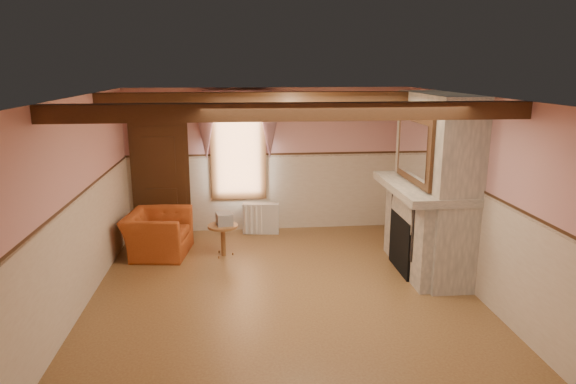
{
  "coord_description": "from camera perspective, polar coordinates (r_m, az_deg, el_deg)",
  "views": [
    {
      "loc": [
        -0.62,
        -6.9,
        3.19
      ],
      "look_at": [
        0.15,
        0.8,
        1.29
      ],
      "focal_mm": 32.0,
      "sensor_mm": 36.0,
      "label": 1
    }
  ],
  "objects": [
    {
      "name": "floor",
      "position": [
        7.63,
        -0.55,
        -10.93
      ],
      "size": [
        5.5,
        6.0,
        0.01
      ],
      "primitive_type": "cube",
      "color": "brown",
      "rests_on": "ground"
    },
    {
      "name": "ceiling_beam_back",
      "position": [
        8.14,
        -1.37,
        10.35
      ],
      "size": [
        5.5,
        0.18,
        0.2
      ],
      "primitive_type": "cube",
      "color": "black",
      "rests_on": "ceiling"
    },
    {
      "name": "radiator",
      "position": [
        10.03,
        -3.03,
        -2.95
      ],
      "size": [
        0.72,
        0.26,
        0.6
      ],
      "primitive_type": "cube",
      "rotation": [
        0.0,
        0.0,
        -0.12
      ],
      "color": "silver",
      "rests_on": "floor"
    },
    {
      "name": "wainscot",
      "position": [
        7.34,
        -0.57,
        -5.61
      ],
      "size": [
        5.5,
        6.0,
        1.5
      ],
      "primitive_type": null,
      "color": "beige",
      "rests_on": "floor"
    },
    {
      "name": "wall_left",
      "position": [
        7.44,
        -22.18,
        -1.17
      ],
      "size": [
        0.02,
        6.0,
        2.8
      ],
      "primitive_type": "cube",
      "color": "#D19290",
      "rests_on": "floor"
    },
    {
      "name": "wall_front",
      "position": [
        4.34,
        3.03,
        -10.64
      ],
      "size": [
        5.5,
        0.02,
        2.8
      ],
      "primitive_type": "cube",
      "color": "#D19290",
      "rests_on": "floor"
    },
    {
      "name": "firebox",
      "position": [
        8.4,
        12.84,
        -5.59
      ],
      "size": [
        0.2,
        0.95,
        0.9
      ],
      "primitive_type": "cube",
      "color": "black",
      "rests_on": "floor"
    },
    {
      "name": "window",
      "position": [
        9.99,
        -5.56,
        4.87
      ],
      "size": [
        1.06,
        0.08,
        2.02
      ],
      "primitive_type": "cube",
      "color": "white",
      "rests_on": "wall_back"
    },
    {
      "name": "fireplace",
      "position": [
        8.29,
        15.98,
        0.79
      ],
      "size": [
        0.85,
        2.0,
        2.8
      ],
      "primitive_type": "cube",
      "color": "gray",
      "rests_on": "floor"
    },
    {
      "name": "mantel",
      "position": [
        8.23,
        14.8,
        0.49
      ],
      "size": [
        1.05,
        2.05,
        0.12
      ],
      "primitive_type": "cube",
      "color": "gray",
      "rests_on": "fireplace"
    },
    {
      "name": "jar_yellow",
      "position": [
        7.83,
        15.89,
        0.65
      ],
      "size": [
        0.06,
        0.06,
        0.12
      ],
      "primitive_type": "cylinder",
      "color": "gold",
      "rests_on": "mantel"
    },
    {
      "name": "ceiling",
      "position": [
        6.94,
        -0.61,
        10.57
      ],
      "size": [
        5.5,
        6.0,
        0.01
      ],
      "primitive_type": "cube",
      "color": "silver",
      "rests_on": "wall_back"
    },
    {
      "name": "bowl",
      "position": [
        8.1,
        15.15,
        1.0
      ],
      "size": [
        0.36,
        0.36,
        0.09
      ],
      "primitive_type": "imported",
      "color": "brown",
      "rests_on": "mantel"
    },
    {
      "name": "door",
      "position": [
        10.18,
        -13.95,
        1.26
      ],
      "size": [
        1.1,
        0.1,
        2.1
      ],
      "primitive_type": "cube",
      "color": "black",
      "rests_on": "floor"
    },
    {
      "name": "overmantel_mirror",
      "position": [
        8.06,
        13.82,
        4.69
      ],
      "size": [
        0.06,
        1.44,
        1.04
      ],
      "primitive_type": "cube",
      "color": "silver",
      "rests_on": "fireplace"
    },
    {
      "name": "wall_right",
      "position": [
        7.88,
        19.75,
        -0.15
      ],
      "size": [
        0.02,
        6.0,
        2.8
      ],
      "primitive_type": "cube",
      "color": "#D19290",
      "rests_on": "floor"
    },
    {
      "name": "window_drapes",
      "position": [
        9.82,
        -5.64,
        8.25
      ],
      "size": [
        1.3,
        0.14,
        1.4
      ],
      "primitive_type": "cube",
      "color": "gray",
      "rests_on": "wall_back"
    },
    {
      "name": "wall_back",
      "position": [
        10.08,
        -2.11,
        3.57
      ],
      "size": [
        5.5,
        0.02,
        2.8
      ],
      "primitive_type": "cube",
      "color": "#D19290",
      "rests_on": "floor"
    },
    {
      "name": "candle_red",
      "position": [
        7.73,
        16.19,
        0.61
      ],
      "size": [
        0.06,
        0.06,
        0.16
      ],
      "primitive_type": "cylinder",
      "color": "#A51514",
      "rests_on": "mantel"
    },
    {
      "name": "oil_lamp",
      "position": [
        8.43,
        14.28,
        2.22
      ],
      "size": [
        0.11,
        0.11,
        0.28
      ],
      "primitive_type": "cylinder",
      "color": "#BE8A35",
      "rests_on": "mantel"
    },
    {
      "name": "mantel_clock",
      "position": [
        8.75,
        13.52,
        2.41
      ],
      "size": [
        0.14,
        0.24,
        0.2
      ],
      "primitive_type": "cube",
      "color": "black",
      "rests_on": "mantel"
    },
    {
      "name": "chair_rail",
      "position": [
        7.13,
        -0.58,
        0.09
      ],
      "size": [
        5.5,
        6.0,
        0.08
      ],
      "primitive_type": null,
      "color": "black",
      "rests_on": "wainscot"
    },
    {
      "name": "book_stack",
      "position": [
        8.86,
        -7.08,
        -2.96
      ],
      "size": [
        0.31,
        0.36,
        0.2
      ],
      "primitive_type": "cube",
      "rotation": [
        0.0,
        0.0,
        0.17
      ],
      "color": "#B7AD8C",
      "rests_on": "side_table"
    },
    {
      "name": "side_table",
      "position": [
        8.94,
        -7.21,
        -5.34
      ],
      "size": [
        0.63,
        0.63,
        0.55
      ],
      "primitive_type": "cylinder",
      "rotation": [
        0.0,
        0.0,
        -0.26
      ],
      "color": "brown",
      "rests_on": "floor"
    },
    {
      "name": "armchair",
      "position": [
        9.19,
        -14.25,
        -4.5
      ],
      "size": [
        1.14,
        1.26,
        0.74
      ],
      "primitive_type": "imported",
      "rotation": [
        0.0,
        0.0,
        1.44
      ],
      "color": "#994219",
      "rests_on": "floor"
    },
    {
      "name": "ceiling_beam_front",
      "position": [
        5.75,
        0.47,
        8.9
      ],
      "size": [
        5.5,
        0.18,
        0.2
      ],
      "primitive_type": "cube",
      "color": "black",
      "rests_on": "ceiling"
    }
  ]
}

